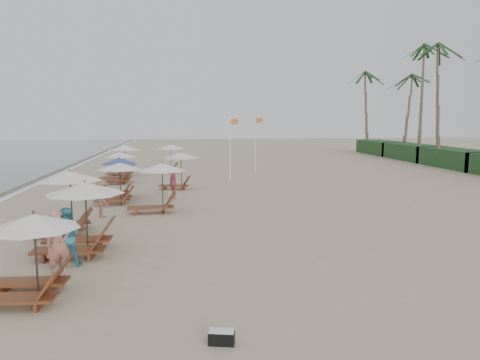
{
  "coord_description": "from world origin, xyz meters",
  "views": [
    {
      "loc": [
        -1.73,
        -14.27,
        4.24
      ],
      "look_at": [
        1.0,
        7.04,
        1.3
      ],
      "focal_mm": 33.59,
      "sensor_mm": 36.0,
      "label": 1
    }
  ],
  "objects": [
    {
      "name": "ground",
      "position": [
        0.0,
        0.0,
        0.0
      ],
      "size": [
        160.0,
        160.0,
        0.0
      ],
      "primitive_type": "plane",
      "color": "tan",
      "rests_on": "ground"
    },
    {
      "name": "lounger_station_0",
      "position": [
        -5.4,
        -3.58,
        1.03
      ],
      "size": [
        2.44,
        2.11,
        2.06
      ],
      "color": "brown",
      "rests_on": "ground"
    },
    {
      "name": "lounger_station_1",
      "position": [
        -5.05,
        0.09,
        1.1
      ],
      "size": [
        2.83,
        2.45,
        2.26
      ],
      "color": "brown",
      "rests_on": "ground"
    },
    {
      "name": "lounger_station_2",
      "position": [
        -6.05,
        2.76,
        1.24
      ],
      "size": [
        2.52,
        2.28,
        2.33
      ],
      "color": "brown",
      "rests_on": "ground"
    },
    {
      "name": "lounger_station_3",
      "position": [
        -5.05,
        8.65,
        1.13
      ],
      "size": [
        2.43,
        2.23,
        2.06
      ],
      "color": "brown",
      "rests_on": "ground"
    },
    {
      "name": "lounger_station_4",
      "position": [
        -5.33,
        10.41,
        1.09
      ],
      "size": [
        2.33,
        2.02,
        2.16
      ],
      "color": "brown",
      "rests_on": "ground"
    },
    {
      "name": "lounger_station_5",
      "position": [
        -6.13,
        16.06,
        0.95
      ],
      "size": [
        2.66,
        2.35,
        2.07
      ],
      "color": "brown",
      "rests_on": "ground"
    },
    {
      "name": "lounger_station_6",
      "position": [
        -6.21,
        19.75,
        1.23
      ],
      "size": [
        2.66,
        2.43,
        2.29
      ],
      "color": "brown",
      "rests_on": "ground"
    },
    {
      "name": "inland_station_0",
      "position": [
        -2.92,
        6.17,
        1.32
      ],
      "size": [
        2.78,
        2.24,
        2.22
      ],
      "color": "brown",
      "rests_on": "ground"
    },
    {
      "name": "inland_station_1",
      "position": [
        -2.0,
        13.0,
        1.46
      ],
      "size": [
        2.59,
        2.24,
        2.22
      ],
      "color": "brown",
      "rests_on": "ground"
    },
    {
      "name": "inland_station_2",
      "position": [
        -2.83,
        21.4,
        1.44
      ],
      "size": [
        2.61,
        2.24,
        2.22
      ],
      "color": "brown",
      "rests_on": "ground"
    },
    {
      "name": "beachgoer_near",
      "position": [
        -5.08,
        -2.07,
        0.92
      ],
      "size": [
        0.81,
        0.75,
        1.85
      ],
      "primitive_type": "imported",
      "rotation": [
        0.0,
        0.0,
        0.61
      ],
      "color": "tan",
      "rests_on": "ground"
    },
    {
      "name": "beachgoer_mid_a",
      "position": [
        -5.1,
        -1.18,
        0.87
      ],
      "size": [
        0.94,
        0.78,
        1.73
      ],
      "primitive_type": "imported",
      "rotation": [
        0.0,
        0.0,
        3.31
      ],
      "color": "teal",
      "rests_on": "ground"
    },
    {
      "name": "beachgoer_mid_b",
      "position": [
        -5.19,
        5.34,
        0.83
      ],
      "size": [
        1.01,
        1.23,
        1.66
      ],
      "primitive_type": "imported",
      "rotation": [
        0.0,
        0.0,
        2.01
      ],
      "color": "brown",
      "rests_on": "ground"
    },
    {
      "name": "beachgoer_far_a",
      "position": [
        -2.27,
        9.56,
        0.83
      ],
      "size": [
        0.55,
        1.02,
        1.65
      ],
      "primitive_type": "imported",
      "rotation": [
        0.0,
        0.0,
        4.56
      ],
      "color": "#B64958",
      "rests_on": "ground"
    },
    {
      "name": "duffel_bag",
      "position": [
        -1.06,
        -6.27,
        0.14
      ],
      "size": [
        0.54,
        0.35,
        0.28
      ],
      "color": "black",
      "rests_on": "ground"
    },
    {
      "name": "flag_pole_near",
      "position": [
        1.52,
        16.19,
        2.47
      ],
      "size": [
        0.59,
        0.08,
        4.44
      ],
      "color": "silver",
      "rests_on": "ground"
    },
    {
      "name": "flag_pole_far",
      "position": [
        3.93,
        20.24,
        2.5
      ],
      "size": [
        0.6,
        0.08,
        4.5
      ],
      "color": "silver",
      "rests_on": "ground"
    }
  ]
}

